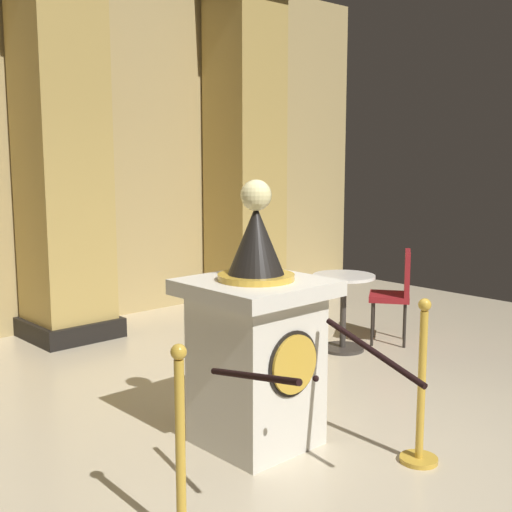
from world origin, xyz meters
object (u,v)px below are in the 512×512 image
(pedestal_clock, at_px, (256,344))
(cafe_chair_red, at_px, (397,288))
(cafe_table, at_px, (343,302))
(stanchion_near, at_px, (181,475))
(stanchion_far, at_px, (421,406))

(pedestal_clock, xyz_separation_m, cafe_chair_red, (2.68, 0.78, -0.11))
(cafe_table, xyz_separation_m, cafe_chair_red, (0.59, -0.21, 0.09))
(cafe_chair_red, bearing_deg, stanchion_near, -159.77)
(pedestal_clock, height_order, stanchion_near, pedestal_clock)
(stanchion_far, distance_m, cafe_table, 2.44)
(pedestal_clock, bearing_deg, cafe_chair_red, 16.18)
(stanchion_far, bearing_deg, cafe_chair_red, 38.44)
(pedestal_clock, xyz_separation_m, stanchion_far, (0.56, -0.91, -0.31))
(pedestal_clock, relative_size, stanchion_far, 1.67)
(cafe_chair_red, bearing_deg, pedestal_clock, -163.82)
(pedestal_clock, height_order, stanchion_far, pedestal_clock)
(pedestal_clock, xyz_separation_m, stanchion_near, (-1.07, -0.60, -0.33))
(cafe_chair_red, bearing_deg, cafe_table, 160.33)
(stanchion_near, bearing_deg, pedestal_clock, 29.49)
(pedestal_clock, relative_size, cafe_chair_red, 1.84)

